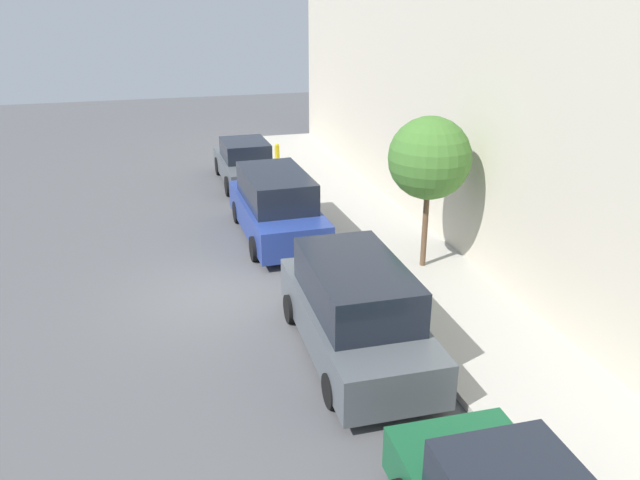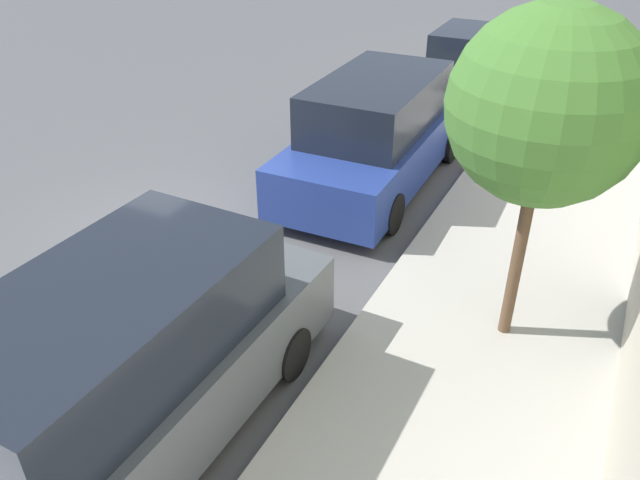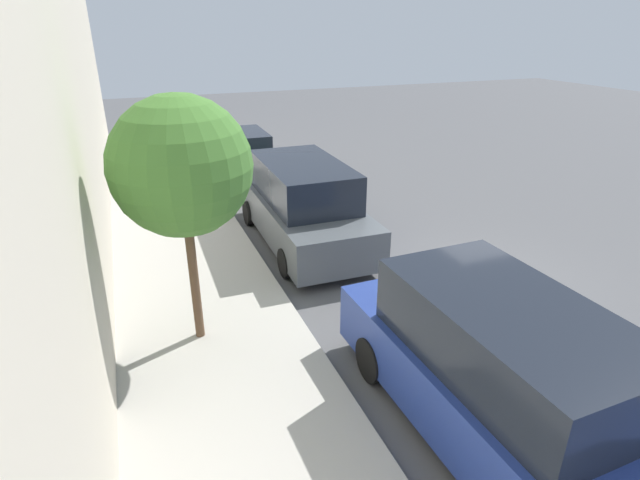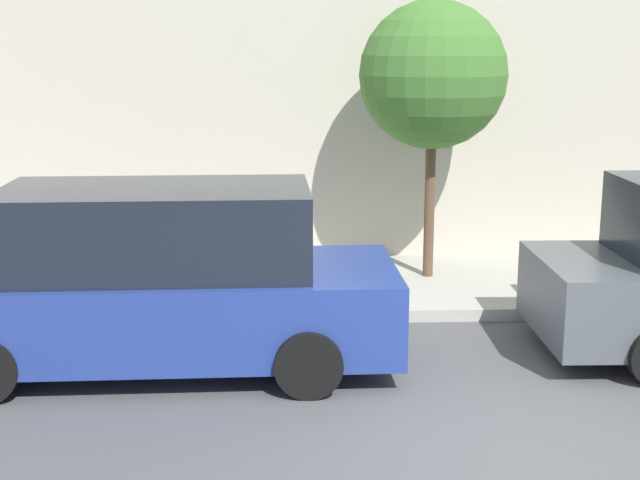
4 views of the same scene
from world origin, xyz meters
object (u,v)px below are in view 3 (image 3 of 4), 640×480
(parked_sedan_nearest, at_px, (241,157))
(parking_meter_near, at_px, (185,142))
(parked_minivan_second, at_px, (303,204))
(parked_minivan_third, at_px, (502,375))
(street_tree, at_px, (181,167))

(parked_sedan_nearest, xyz_separation_m, parking_meter_near, (1.53, -1.40, 0.31))
(parked_minivan_second, distance_m, parked_minivan_third, 6.49)
(parked_sedan_nearest, xyz_separation_m, parked_minivan_second, (-0.14, 5.59, 0.20))
(parked_minivan_second, relative_size, parking_meter_near, 3.44)
(parking_meter_near, xyz_separation_m, street_tree, (1.22, 10.17, 1.87))
(parked_minivan_second, height_order, parked_minivan_third, same)
(parking_meter_near, bearing_deg, parked_sedan_nearest, 137.53)
(parking_meter_near, relative_size, street_tree, 0.38)
(parked_minivan_third, bearing_deg, parked_sedan_nearest, -88.56)
(parked_minivan_third, relative_size, street_tree, 1.32)
(parked_sedan_nearest, bearing_deg, parked_minivan_second, 91.48)
(parking_meter_near, height_order, street_tree, street_tree)
(parked_minivan_second, bearing_deg, parking_meter_near, -76.51)
(parked_minivan_second, relative_size, street_tree, 1.32)
(parked_sedan_nearest, xyz_separation_m, parked_minivan_third, (-0.30, 12.07, 0.20))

